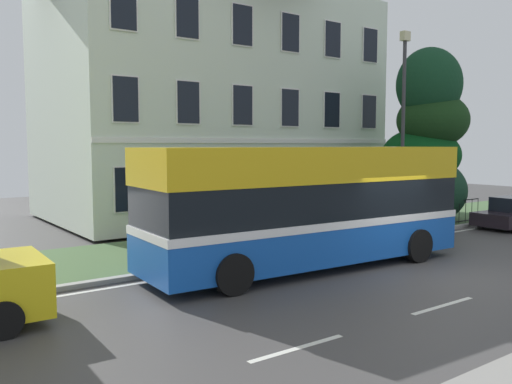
# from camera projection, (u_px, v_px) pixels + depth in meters

# --- Properties ---
(ground_plane) EXTENTS (60.00, 56.00, 0.18)m
(ground_plane) POSITION_uv_depth(u_px,v_px,m) (404.00, 270.00, 14.49)
(ground_plane) COLOR #444242
(georgian_townhouse) EXTENTS (14.86, 9.08, 11.73)m
(georgian_townhouse) POSITION_uv_depth(u_px,v_px,m) (210.00, 89.00, 25.29)
(georgian_townhouse) COLOR silver
(georgian_townhouse) RESTS_ON ground_plane
(iron_verge_railing) EXTENTS (15.39, 0.04, 0.97)m
(iron_verge_railing) POSITION_uv_depth(u_px,v_px,m) (351.00, 225.00, 18.28)
(iron_verge_railing) COLOR black
(iron_verge_railing) RESTS_ON ground_plane
(evergreen_tree) EXTENTS (3.77, 3.87, 7.62)m
(evergreen_tree) POSITION_uv_depth(u_px,v_px,m) (426.00, 146.00, 23.24)
(evergreen_tree) COLOR #423328
(evergreen_tree) RESTS_ON ground_plane
(single_decker_bus) EXTENTS (9.51, 3.00, 3.31)m
(single_decker_bus) POSITION_uv_depth(u_px,v_px,m) (309.00, 205.00, 14.52)
(single_decker_bus) COLOR #1550B3
(single_decker_bus) RESTS_ON ground_plane
(street_lamp_post) EXTENTS (0.36, 0.24, 7.57)m
(street_lamp_post) POSITION_uv_depth(u_px,v_px,m) (403.00, 118.00, 20.73)
(street_lamp_post) COLOR #333338
(street_lamp_post) RESTS_ON ground_plane
(litter_bin) EXTENTS (0.55, 0.55, 1.20)m
(litter_bin) POSITION_uv_depth(u_px,v_px,m) (262.00, 228.00, 16.93)
(litter_bin) COLOR #4C4742
(litter_bin) RESTS_ON ground_plane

